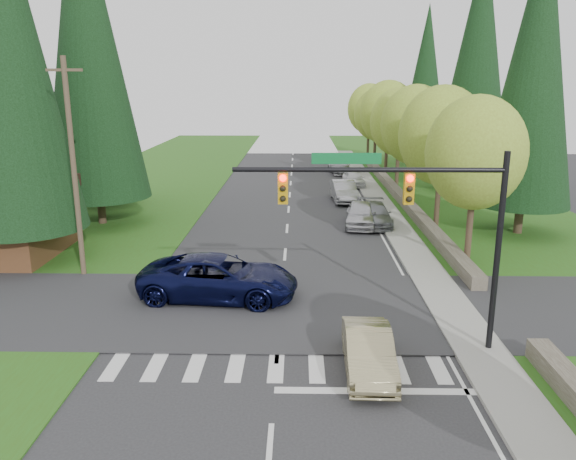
{
  "coord_description": "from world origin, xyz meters",
  "views": [
    {
      "loc": [
        0.68,
        -13.11,
        8.84
      ],
      "look_at": [
        0.26,
        9.94,
        2.8
      ],
      "focal_mm": 35.0,
      "sensor_mm": 36.0,
      "label": 1
    }
  ],
  "objects_px": {
    "parked_car_b": "(375,214)",
    "parked_car_c": "(344,191)",
    "suv_navy": "(219,278)",
    "parked_car_a": "(361,214)",
    "parked_car_d": "(354,179)",
    "sedan_champagne": "(368,351)",
    "parked_car_e": "(340,167)"
  },
  "relations": [
    {
      "from": "sedan_champagne",
      "to": "suv_navy",
      "type": "height_order",
      "value": "suv_navy"
    },
    {
      "from": "suv_navy",
      "to": "parked_car_a",
      "type": "bearing_deg",
      "value": -24.87
    },
    {
      "from": "parked_car_a",
      "to": "parked_car_e",
      "type": "relative_size",
      "value": 0.99
    },
    {
      "from": "parked_car_e",
      "to": "parked_car_d",
      "type": "bearing_deg",
      "value": -90.65
    },
    {
      "from": "parked_car_c",
      "to": "parked_car_d",
      "type": "distance_m",
      "value": 6.71
    },
    {
      "from": "parked_car_d",
      "to": "parked_car_a",
      "type": "bearing_deg",
      "value": -98.38
    },
    {
      "from": "parked_car_a",
      "to": "parked_car_b",
      "type": "relative_size",
      "value": 0.97
    },
    {
      "from": "sedan_champagne",
      "to": "parked_car_c",
      "type": "height_order",
      "value": "parked_car_c"
    },
    {
      "from": "suv_navy",
      "to": "parked_car_b",
      "type": "distance_m",
      "value": 15.25
    },
    {
      "from": "parked_car_a",
      "to": "parked_car_e",
      "type": "xyz_separation_m",
      "value": [
        0.22,
        21.62,
        -0.11
      ]
    },
    {
      "from": "parked_car_d",
      "to": "suv_navy",
      "type": "bearing_deg",
      "value": -111.7
    },
    {
      "from": "parked_car_b",
      "to": "parked_car_d",
      "type": "xyz_separation_m",
      "value": [
        0.0,
        14.0,
        -0.02
      ]
    },
    {
      "from": "sedan_champagne",
      "to": "parked_car_d",
      "type": "bearing_deg",
      "value": 86.31
    },
    {
      "from": "suv_navy",
      "to": "parked_car_e",
      "type": "distance_m",
      "value": 34.91
    },
    {
      "from": "parked_car_b",
      "to": "parked_car_e",
      "type": "relative_size",
      "value": 1.02
    },
    {
      "from": "parked_car_b",
      "to": "parked_car_e",
      "type": "xyz_separation_m",
      "value": [
        -0.71,
        21.26,
        -0.02
      ]
    },
    {
      "from": "parked_car_b",
      "to": "parked_car_d",
      "type": "height_order",
      "value": "parked_car_b"
    },
    {
      "from": "sedan_champagne",
      "to": "parked_car_d",
      "type": "relative_size",
      "value": 1.05
    },
    {
      "from": "parked_car_d",
      "to": "sedan_champagne",
      "type": "bearing_deg",
      "value": -99.31
    },
    {
      "from": "parked_car_b",
      "to": "parked_car_c",
      "type": "xyz_separation_m",
      "value": [
        -1.4,
        7.44,
        0.1
      ]
    },
    {
      "from": "suv_navy",
      "to": "parked_car_d",
      "type": "relative_size",
      "value": 1.66
    },
    {
      "from": "suv_navy",
      "to": "parked_car_e",
      "type": "height_order",
      "value": "suv_navy"
    },
    {
      "from": "parked_car_b",
      "to": "sedan_champagne",
      "type": "bearing_deg",
      "value": -96.87
    },
    {
      "from": "sedan_champagne",
      "to": "parked_car_c",
      "type": "xyz_separation_m",
      "value": [
        1.29,
        26.46,
        0.1
      ]
    },
    {
      "from": "parked_car_e",
      "to": "parked_car_b",
      "type": "bearing_deg",
      "value": -94.33
    },
    {
      "from": "suv_navy",
      "to": "parked_car_d",
      "type": "distance_m",
      "value": 28.07
    },
    {
      "from": "sedan_champagne",
      "to": "suv_navy",
      "type": "xyz_separation_m",
      "value": [
        -5.54,
        6.17,
        0.23
      ]
    },
    {
      "from": "parked_car_b",
      "to": "parked_car_c",
      "type": "distance_m",
      "value": 7.57
    },
    {
      "from": "parked_car_c",
      "to": "parked_car_e",
      "type": "bearing_deg",
      "value": 83.13
    },
    {
      "from": "suv_navy",
      "to": "parked_car_d",
      "type": "height_order",
      "value": "suv_navy"
    },
    {
      "from": "suv_navy",
      "to": "parked_car_a",
      "type": "height_order",
      "value": "suv_navy"
    },
    {
      "from": "parked_car_b",
      "to": "parked_car_d",
      "type": "distance_m",
      "value": 14.0
    }
  ]
}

